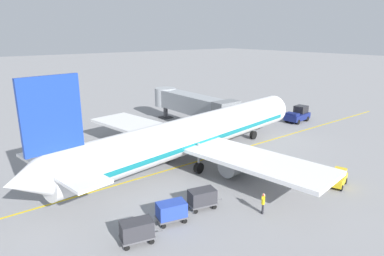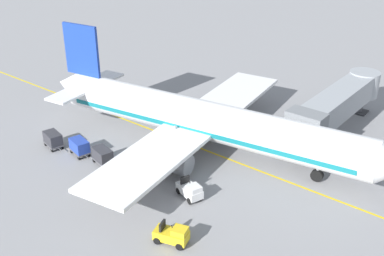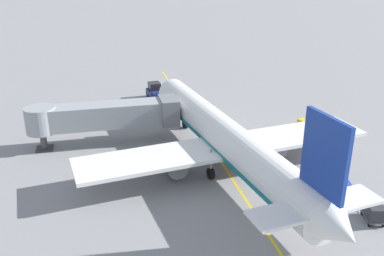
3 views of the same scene
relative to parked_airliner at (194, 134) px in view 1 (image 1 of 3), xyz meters
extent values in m
plane|color=gray|center=(0.00, -0.13, -3.19)|extent=(400.00, 400.00, 0.00)
cube|color=gold|center=(0.00, -0.13, -3.18)|extent=(0.24, 80.00, 0.01)
cylinder|color=white|center=(-0.04, 0.27, 0.10)|extent=(8.48, 32.19, 3.70)
cube|color=#14707A|center=(-0.04, 0.27, -0.36)|extent=(8.13, 29.67, 0.44)
cone|color=white|center=(-2.63, 17.27, 0.10)|extent=(3.95, 2.92, 3.63)
cone|color=white|center=(2.58, -16.93, 0.40)|extent=(3.53, 3.24, 3.14)
cube|color=black|center=(-2.36, 15.49, 0.75)|extent=(2.91, 1.51, 0.60)
cube|color=white|center=(0.11, -0.72, -0.55)|extent=(30.44, 9.66, 0.36)
cylinder|color=gray|center=(-5.45, -0.76, -1.80)|extent=(2.46, 3.46, 2.00)
cylinder|color=gray|center=(5.43, 0.90, -1.80)|extent=(2.46, 3.46, 2.00)
cube|color=#193899|center=(2.22, -14.56, 4.70)|extent=(0.98, 4.40, 5.50)
cube|color=white|center=(2.19, -14.36, 0.65)|extent=(10.28, 4.08, 0.24)
cylinder|color=black|center=(-1.73, 11.34, -2.64)|extent=(0.61, 1.16, 1.10)
cylinder|color=gray|center=(-1.73, 11.34, -1.09)|extent=(0.24, 0.24, 2.00)
cylinder|color=black|center=(-2.01, -2.05, -2.64)|extent=(0.61, 1.16, 1.10)
cylinder|color=gray|center=(-2.01, -2.05, -1.09)|extent=(0.24, 0.24, 2.00)
cylinder|color=black|center=(2.53, -1.36, -2.64)|extent=(0.61, 1.16, 1.10)
cylinder|color=gray|center=(2.53, -1.36, -1.09)|extent=(0.24, 0.24, 2.00)
cube|color=#93999E|center=(-10.88, 8.66, 0.30)|extent=(14.98, 2.80, 2.60)
cube|color=slate|center=(-4.19, 8.66, 0.30)|extent=(2.00, 3.50, 2.99)
cylinder|color=#93999E|center=(-18.37, 8.66, 0.30)|extent=(3.36, 3.36, 2.86)
cylinder|color=#4C4C51|center=(-18.37, 8.66, -2.09)|extent=(0.70, 0.70, 2.19)
cube|color=#38383A|center=(-18.37, 8.66, -3.11)|extent=(1.80, 1.80, 0.16)
cube|color=navy|center=(-3.59, 23.51, -2.34)|extent=(2.66, 4.61, 0.90)
cube|color=black|center=(-3.69, 24.49, -1.34)|extent=(1.84, 2.02, 1.10)
cube|color=navy|center=(-3.42, 21.98, -1.71)|extent=(1.98, 1.30, 0.36)
cylinder|color=black|center=(-2.50, 22.19, -2.79)|extent=(0.43, 0.83, 0.80)
cylinder|color=black|center=(-4.36, 21.98, -2.79)|extent=(0.43, 0.83, 0.80)
cylinder|color=black|center=(-2.81, 25.03, -2.79)|extent=(0.43, 0.83, 0.80)
cylinder|color=black|center=(-4.67, 24.83, -2.79)|extent=(0.43, 0.83, 0.80)
cube|color=gold|center=(12.55, 6.78, -2.56)|extent=(1.88, 2.74, 0.70)
cube|color=gold|center=(12.34, 7.44, -1.99)|extent=(1.28, 1.30, 0.44)
cube|color=black|center=(12.75, 6.12, -1.89)|extent=(0.85, 0.40, 0.64)
cylinder|color=black|center=(12.51, 6.90, -1.91)|extent=(0.15, 0.28, 0.54)
cylinder|color=black|center=(11.77, 7.46, -2.91)|extent=(0.36, 0.59, 0.56)
cylinder|color=black|center=(12.80, 7.77, -2.91)|extent=(0.36, 0.59, 0.56)
cylinder|color=black|center=(12.29, 5.78, -2.91)|extent=(0.36, 0.59, 0.56)
cylinder|color=black|center=(13.32, 6.10, -2.91)|extent=(0.36, 0.59, 0.56)
cube|color=silver|center=(7.21, 4.16, -2.56)|extent=(1.93, 2.75, 0.70)
cube|color=silver|center=(7.43, 4.81, -1.99)|extent=(1.30, 1.32, 0.44)
cube|color=black|center=(6.99, 3.50, -1.89)|extent=(0.85, 0.42, 0.64)
cylinder|color=black|center=(7.25, 4.28, -1.91)|extent=(0.16, 0.28, 0.54)
cylinder|color=black|center=(6.97, 5.16, -2.91)|extent=(0.37, 0.59, 0.56)
cylinder|color=black|center=(8.00, 4.82, -2.91)|extent=(0.37, 0.59, 0.56)
cylinder|color=black|center=(6.42, 3.50, -2.91)|extent=(0.37, 0.59, 0.56)
cylinder|color=black|center=(7.45, 3.16, -2.91)|extent=(0.37, 0.59, 0.56)
cube|color=#4C4C51|center=(8.09, -5.53, -2.77)|extent=(1.78, 2.44, 0.12)
cube|color=#2D2D33|center=(8.09, -5.53, -2.16)|extent=(1.69, 2.32, 1.10)
cylinder|color=#4C4C51|center=(8.44, -4.12, -2.78)|extent=(0.23, 0.70, 0.07)
cylinder|color=black|center=(7.75, -4.60, -3.01)|extent=(0.20, 0.38, 0.36)
cylinder|color=black|center=(8.83, -4.86, -3.01)|extent=(0.20, 0.38, 0.36)
cylinder|color=black|center=(7.36, -6.20, -3.01)|extent=(0.20, 0.38, 0.36)
cylinder|color=black|center=(8.44, -6.46, -3.01)|extent=(0.20, 0.38, 0.36)
cube|color=#4C4C51|center=(8.29, -8.61, -2.77)|extent=(1.78, 2.44, 0.12)
cube|color=#233D9E|center=(8.29, -8.61, -2.16)|extent=(1.69, 2.32, 1.10)
cylinder|color=#4C4C51|center=(8.64, -7.20, -2.78)|extent=(0.23, 0.70, 0.07)
cylinder|color=black|center=(7.95, -7.68, -3.01)|extent=(0.20, 0.38, 0.36)
cylinder|color=black|center=(9.02, -7.94, -3.01)|extent=(0.20, 0.38, 0.36)
cylinder|color=black|center=(7.56, -9.28, -3.01)|extent=(0.20, 0.38, 0.36)
cylinder|color=black|center=(8.64, -9.54, -3.01)|extent=(0.20, 0.38, 0.36)
cube|color=#4C4C51|center=(8.96, -11.85, -2.77)|extent=(1.78, 2.44, 0.12)
cube|color=#2D2D33|center=(8.96, -11.85, -2.16)|extent=(1.69, 2.32, 1.10)
cylinder|color=#4C4C51|center=(9.30, -10.44, -2.78)|extent=(0.23, 0.70, 0.07)
cylinder|color=black|center=(8.62, -10.92, -3.01)|extent=(0.20, 0.38, 0.36)
cylinder|color=black|center=(9.69, -11.18, -3.01)|extent=(0.20, 0.38, 0.36)
cylinder|color=black|center=(8.23, -12.52, -3.01)|extent=(0.20, 0.38, 0.36)
cylinder|color=black|center=(9.30, -12.78, -3.01)|extent=(0.20, 0.38, 0.36)
cylinder|color=#232328|center=(11.55, -2.29, -2.76)|extent=(0.15, 0.15, 0.85)
cylinder|color=#232328|center=(11.66, -2.45, -2.76)|extent=(0.15, 0.15, 0.85)
cube|color=yellow|center=(11.61, -2.37, -2.04)|extent=(0.41, 0.45, 0.60)
cylinder|color=yellow|center=(11.46, -2.17, -2.09)|extent=(0.20, 0.23, 0.57)
cylinder|color=yellow|center=(11.75, -2.58, -2.09)|extent=(0.20, 0.23, 0.57)
sphere|color=tan|center=(11.61, -2.37, -1.61)|extent=(0.22, 0.22, 0.22)
cube|color=red|center=(11.61, -2.37, -1.59)|extent=(0.22, 0.26, 0.10)
camera|label=1|loc=(26.53, -20.96, 10.25)|focal=31.47mm
camera|label=2|loc=(33.11, 25.21, 19.75)|focal=44.85mm
camera|label=3|loc=(-11.86, -37.14, 16.78)|focal=39.73mm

